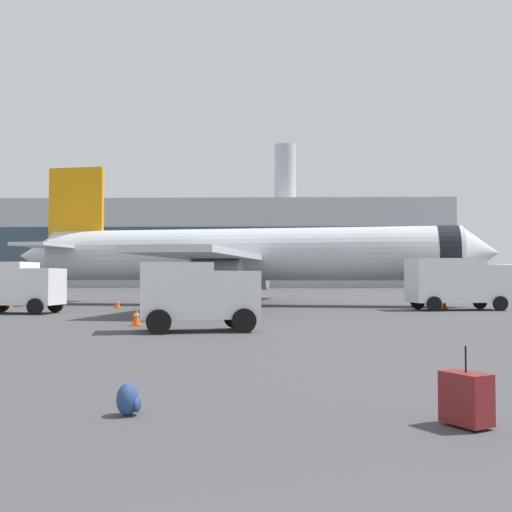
{
  "coord_description": "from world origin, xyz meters",
  "views": [
    {
      "loc": [
        -0.02,
        -2.12,
        2.04
      ],
      "look_at": [
        -0.67,
        25.07,
        3.0
      ],
      "focal_mm": 42.29,
      "sensor_mm": 36.0,
      "label": 1
    }
  ],
  "objects_px": {
    "safety_cone_near": "(136,316)",
    "rolling_suitcase": "(466,398)",
    "service_truck": "(17,285)",
    "traveller_backpack": "(129,400)",
    "fuel_truck": "(456,282)",
    "safety_cone_mid": "(444,304)",
    "airplane_taxiing": "(490,274)",
    "safety_cone_outer": "(10,301)",
    "airplane_at_gate": "(245,255)",
    "safety_cone_far": "(118,303)",
    "cargo_van": "(197,293)"
  },
  "relations": [
    {
      "from": "fuel_truck",
      "to": "safety_cone_near",
      "type": "bearing_deg",
      "value": -144.14
    },
    {
      "from": "service_truck",
      "to": "fuel_truck",
      "type": "distance_m",
      "value": 26.21
    },
    {
      "from": "safety_cone_near",
      "to": "service_truck",
      "type": "bearing_deg",
      "value": 135.78
    },
    {
      "from": "traveller_backpack",
      "to": "safety_cone_mid",
      "type": "bearing_deg",
      "value": 66.2
    },
    {
      "from": "airplane_taxiing",
      "to": "traveller_backpack",
      "type": "bearing_deg",
      "value": -112.91
    },
    {
      "from": "airplane_at_gate",
      "to": "safety_cone_far",
      "type": "relative_size",
      "value": 49.37
    },
    {
      "from": "safety_cone_far",
      "to": "safety_cone_outer",
      "type": "relative_size",
      "value": 0.89
    },
    {
      "from": "airplane_at_gate",
      "to": "airplane_taxiing",
      "type": "bearing_deg",
      "value": 54.95
    },
    {
      "from": "airplane_at_gate",
      "to": "traveller_backpack",
      "type": "height_order",
      "value": "airplane_at_gate"
    },
    {
      "from": "airplane_at_gate",
      "to": "safety_cone_far",
      "type": "bearing_deg",
      "value": -152.12
    },
    {
      "from": "safety_cone_outer",
      "to": "rolling_suitcase",
      "type": "relative_size",
      "value": 0.74
    },
    {
      "from": "safety_cone_outer",
      "to": "fuel_truck",
      "type": "bearing_deg",
      "value": -5.08
    },
    {
      "from": "airplane_taxiing",
      "to": "traveller_backpack",
      "type": "distance_m",
      "value": 94.87
    },
    {
      "from": "cargo_van",
      "to": "safety_cone_mid",
      "type": "relative_size",
      "value": 7.05
    },
    {
      "from": "safety_cone_near",
      "to": "safety_cone_far",
      "type": "xyz_separation_m",
      "value": [
        -4.45,
        14.32,
        -0.04
      ]
    },
    {
      "from": "safety_cone_mid",
      "to": "traveller_backpack",
      "type": "xyz_separation_m",
      "value": [
        -13.23,
        -29.99,
        -0.1
      ]
    },
    {
      "from": "airplane_at_gate",
      "to": "airplane_taxiing",
      "type": "height_order",
      "value": "airplane_at_gate"
    },
    {
      "from": "airplane_taxiing",
      "to": "safety_cone_mid",
      "type": "distance_m",
      "value": 62.1
    },
    {
      "from": "safety_cone_mid",
      "to": "rolling_suitcase",
      "type": "height_order",
      "value": "rolling_suitcase"
    },
    {
      "from": "airplane_taxiing",
      "to": "safety_cone_mid",
      "type": "xyz_separation_m",
      "value": [
        -23.69,
        -57.36,
        -2.28
      ]
    },
    {
      "from": "safety_cone_outer",
      "to": "airplane_taxiing",
      "type": "bearing_deg",
      "value": 46.86
    },
    {
      "from": "safety_cone_mid",
      "to": "airplane_taxiing",
      "type": "bearing_deg",
      "value": 67.56
    },
    {
      "from": "safety_cone_mid",
      "to": "safety_cone_outer",
      "type": "bearing_deg",
      "value": 177.23
    },
    {
      "from": "cargo_van",
      "to": "rolling_suitcase",
      "type": "bearing_deg",
      "value": -69.27
    },
    {
      "from": "airplane_at_gate",
      "to": "fuel_truck",
      "type": "distance_m",
      "value": 14.94
    },
    {
      "from": "safety_cone_near",
      "to": "safety_cone_outer",
      "type": "distance_m",
      "value": 19.22
    },
    {
      "from": "airplane_taxiing",
      "to": "safety_cone_near",
      "type": "height_order",
      "value": "airplane_taxiing"
    },
    {
      "from": "rolling_suitcase",
      "to": "service_truck",
      "type": "bearing_deg",
      "value": 123.84
    },
    {
      "from": "safety_cone_far",
      "to": "traveller_backpack",
      "type": "xyz_separation_m",
      "value": [
        8.0,
        -30.68,
        -0.12
      ]
    },
    {
      "from": "airplane_at_gate",
      "to": "service_truck",
      "type": "distance_m",
      "value": 16.23
    },
    {
      "from": "safety_cone_mid",
      "to": "safety_cone_outer",
      "type": "relative_size",
      "value": 0.82
    },
    {
      "from": "fuel_truck",
      "to": "safety_cone_mid",
      "type": "relative_size",
      "value": 9.39
    },
    {
      "from": "cargo_van",
      "to": "traveller_backpack",
      "type": "height_order",
      "value": "cargo_van"
    },
    {
      "from": "safety_cone_outer",
      "to": "traveller_backpack",
      "type": "bearing_deg",
      "value": -63.68
    },
    {
      "from": "safety_cone_near",
      "to": "rolling_suitcase",
      "type": "height_order",
      "value": "rolling_suitcase"
    },
    {
      "from": "airplane_taxiing",
      "to": "fuel_truck",
      "type": "height_order",
      "value": "airplane_taxiing"
    },
    {
      "from": "service_truck",
      "to": "traveller_backpack",
      "type": "xyz_separation_m",
      "value": [
        12.25,
        -24.82,
        -1.37
      ]
    },
    {
      "from": "fuel_truck",
      "to": "safety_cone_outer",
      "type": "distance_m",
      "value": 29.33
    },
    {
      "from": "airplane_taxiing",
      "to": "safety_cone_outer",
      "type": "xyz_separation_m",
      "value": [
        -52.45,
        -55.97,
        -2.21
      ]
    },
    {
      "from": "safety_cone_near",
      "to": "traveller_backpack",
      "type": "relative_size",
      "value": 1.68
    },
    {
      "from": "fuel_truck",
      "to": "safety_cone_far",
      "type": "height_order",
      "value": "fuel_truck"
    },
    {
      "from": "fuel_truck",
      "to": "traveller_backpack",
      "type": "xyz_separation_m",
      "value": [
        -13.66,
        -28.79,
        -1.54
      ]
    },
    {
      "from": "safety_cone_near",
      "to": "safety_cone_outer",
      "type": "relative_size",
      "value": 0.99
    },
    {
      "from": "airplane_taxiing",
      "to": "cargo_van",
      "type": "distance_m",
      "value": 82.61
    },
    {
      "from": "cargo_van",
      "to": "safety_cone_near",
      "type": "bearing_deg",
      "value": 138.42
    },
    {
      "from": "safety_cone_near",
      "to": "safety_cone_mid",
      "type": "xyz_separation_m",
      "value": [
        16.78,
        13.64,
        -0.07
      ]
    },
    {
      "from": "airplane_taxiing",
      "to": "rolling_suitcase",
      "type": "height_order",
      "value": "airplane_taxiing"
    },
    {
      "from": "service_truck",
      "to": "traveller_backpack",
      "type": "bearing_deg",
      "value": -63.73
    },
    {
      "from": "safety_cone_mid",
      "to": "traveller_backpack",
      "type": "bearing_deg",
      "value": -113.8
    },
    {
      "from": "airplane_taxiing",
      "to": "safety_cone_near",
      "type": "relative_size",
      "value": 31.17
    }
  ]
}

